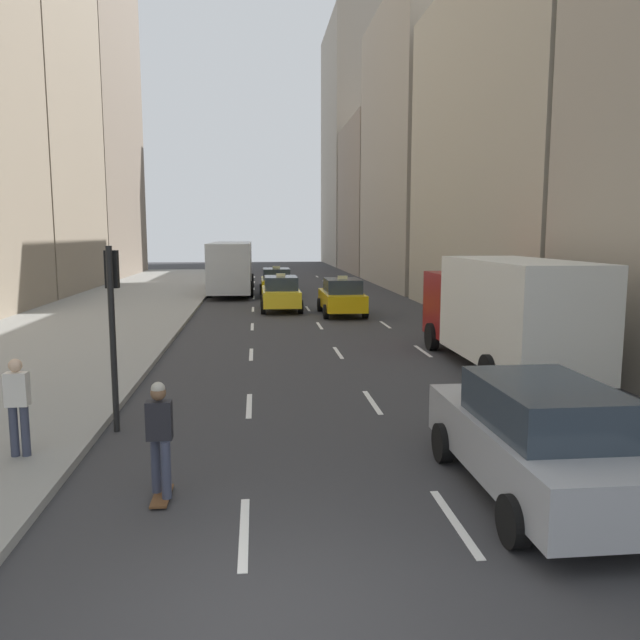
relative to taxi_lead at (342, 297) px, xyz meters
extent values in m
plane|color=#333335|center=(-4.00, -23.35, -0.88)|extent=(160.00, 160.00, 0.00)
cube|color=gray|center=(-11.00, 3.65, -0.81)|extent=(8.00, 66.00, 0.15)
cube|color=white|center=(-4.20, -21.35, -0.87)|extent=(0.12, 2.00, 0.01)
cube|color=white|center=(-4.20, -15.35, -0.87)|extent=(0.12, 2.00, 0.01)
cube|color=white|center=(-4.20, -9.35, -0.87)|extent=(0.12, 2.00, 0.01)
cube|color=white|center=(-4.20, -3.35, -0.87)|extent=(0.12, 2.00, 0.01)
cube|color=white|center=(-4.20, 2.65, -0.87)|extent=(0.12, 2.00, 0.01)
cube|color=white|center=(-4.20, 8.65, -0.87)|extent=(0.12, 2.00, 0.01)
cube|color=white|center=(-4.20, 14.65, -0.87)|extent=(0.12, 2.00, 0.01)
cube|color=white|center=(-4.20, 20.65, -0.87)|extent=(0.12, 2.00, 0.01)
cube|color=white|center=(-4.20, 26.65, -0.87)|extent=(0.12, 2.00, 0.01)
cube|color=white|center=(-1.40, -21.35, -0.87)|extent=(0.12, 2.00, 0.01)
cube|color=white|center=(-1.40, -15.35, -0.87)|extent=(0.12, 2.00, 0.01)
cube|color=white|center=(-1.40, -9.35, -0.87)|extent=(0.12, 2.00, 0.01)
cube|color=white|center=(-1.40, -3.35, -0.87)|extent=(0.12, 2.00, 0.01)
cube|color=white|center=(-1.40, 2.65, -0.87)|extent=(0.12, 2.00, 0.01)
cube|color=white|center=(-1.40, 8.65, -0.87)|extent=(0.12, 2.00, 0.01)
cube|color=white|center=(-1.40, 14.65, -0.87)|extent=(0.12, 2.00, 0.01)
cube|color=white|center=(-1.40, 20.65, -0.87)|extent=(0.12, 2.00, 0.01)
cube|color=white|center=(-1.40, 26.65, -0.87)|extent=(0.12, 2.00, 0.01)
cube|color=white|center=(1.40, -15.35, -0.87)|extent=(0.12, 2.00, 0.01)
cube|color=white|center=(1.40, -9.35, -0.87)|extent=(0.12, 2.00, 0.01)
cube|color=white|center=(1.40, -3.35, -0.87)|extent=(0.12, 2.00, 0.01)
cube|color=white|center=(1.40, 2.65, -0.87)|extent=(0.12, 2.00, 0.01)
cube|color=white|center=(1.40, 8.65, -0.87)|extent=(0.12, 2.00, 0.01)
cube|color=white|center=(1.40, 14.65, -0.87)|extent=(0.12, 2.00, 0.01)
cube|color=white|center=(1.40, 20.65, -0.87)|extent=(0.12, 2.00, 0.01)
cube|color=white|center=(1.40, 26.65, -0.87)|extent=(0.12, 2.00, 0.01)
cube|color=gray|center=(-18.00, 13.06, 14.90)|extent=(6.00, 12.40, 31.55)
cube|color=gray|center=(-18.00, 27.77, 13.21)|extent=(6.00, 16.53, 28.19)
cube|color=#A89E89|center=(8.00, -1.34, 6.80)|extent=(6.00, 17.09, 15.36)
cube|color=gray|center=(8.00, 16.55, 9.08)|extent=(6.00, 16.79, 19.92)
cube|color=gray|center=(8.00, 32.85, 6.41)|extent=(6.00, 14.80, 14.59)
cube|color=gray|center=(8.00, 49.56, 13.53)|extent=(6.00, 16.89, 28.82)
cube|color=yellow|center=(0.00, 0.07, -0.17)|extent=(1.80, 4.40, 0.76)
cube|color=#28333D|center=(0.00, -0.19, 0.53)|extent=(1.58, 2.29, 0.64)
cube|color=#F2E599|center=(0.00, -0.19, 0.92)|extent=(0.44, 0.20, 0.14)
cylinder|color=black|center=(-0.90, 1.43, -0.55)|extent=(0.22, 0.66, 0.66)
cylinder|color=black|center=(0.90, 1.43, -0.55)|extent=(0.22, 0.66, 0.66)
cylinder|color=black|center=(-0.90, -1.29, -0.55)|extent=(0.22, 0.66, 0.66)
cylinder|color=black|center=(0.90, -1.29, -0.55)|extent=(0.22, 0.66, 0.66)
cube|color=yellow|center=(-2.80, 2.08, -0.17)|extent=(1.80, 4.40, 0.76)
cube|color=#28333D|center=(-2.80, 1.81, 0.53)|extent=(1.58, 2.29, 0.64)
cube|color=#F2E599|center=(-2.80, 1.81, 0.92)|extent=(0.44, 0.20, 0.14)
cylinder|color=black|center=(-3.70, 3.44, -0.55)|extent=(0.22, 0.66, 0.66)
cylinder|color=black|center=(-1.90, 3.44, -0.55)|extent=(0.22, 0.66, 0.66)
cylinder|color=black|center=(-3.70, 0.71, -0.55)|extent=(0.22, 0.66, 0.66)
cylinder|color=black|center=(-1.90, 0.71, -0.55)|extent=(0.22, 0.66, 0.66)
cube|color=yellow|center=(-2.80, 9.22, -0.17)|extent=(1.80, 4.40, 0.76)
cube|color=#28333D|center=(-2.80, 8.95, 0.53)|extent=(1.58, 2.29, 0.64)
cube|color=#F2E599|center=(-2.80, 8.95, 0.92)|extent=(0.44, 0.20, 0.14)
cylinder|color=black|center=(-3.70, 10.58, -0.55)|extent=(0.22, 0.66, 0.66)
cylinder|color=black|center=(-1.90, 10.58, -0.55)|extent=(0.22, 0.66, 0.66)
cylinder|color=black|center=(-3.70, 7.85, -0.55)|extent=(0.22, 0.66, 0.66)
cylinder|color=black|center=(-1.90, 7.85, -0.55)|extent=(0.22, 0.66, 0.66)
cube|color=#9EA0A5|center=(0.00, -20.60, -0.16)|extent=(1.80, 4.70, 0.79)
cube|color=#28333D|center=(0.00, -20.89, 0.56)|extent=(1.58, 2.44, 0.64)
cylinder|color=black|center=(-0.90, -19.15, -0.55)|extent=(0.22, 0.66, 0.66)
cylinder|color=black|center=(0.90, -19.15, -0.55)|extent=(0.22, 0.66, 0.66)
cylinder|color=black|center=(-0.90, -22.06, -0.55)|extent=(0.22, 0.66, 0.66)
cube|color=#B7BCC1|center=(-5.60, 12.06, 0.92)|extent=(2.50, 11.60, 2.90)
cube|color=#28333D|center=(-5.60, 17.81, 1.27)|extent=(2.30, 0.12, 1.40)
cube|color=#28333D|center=(-6.81, 12.06, 1.27)|extent=(0.08, 9.86, 1.10)
cube|color=yellow|center=(-5.60, 17.81, 2.17)|extent=(1.50, 0.10, 0.36)
cylinder|color=black|center=(-6.85, 15.65, -0.38)|extent=(0.30, 1.00, 1.00)
cylinder|color=black|center=(-4.35, 15.65, -0.38)|extent=(0.30, 1.00, 1.00)
cylinder|color=black|center=(-6.85, 8.87, -0.38)|extent=(0.30, 1.00, 1.00)
cylinder|color=black|center=(-4.35, 8.87, -0.38)|extent=(0.30, 1.00, 1.00)
cube|color=maroon|center=(2.80, -9.16, 0.62)|extent=(2.10, 2.40, 2.10)
cube|color=#28333D|center=(2.80, -8.01, 0.92)|extent=(1.90, 0.10, 0.90)
cube|color=silver|center=(2.80, -13.36, 0.92)|extent=(2.30, 6.00, 2.70)
cylinder|color=black|center=(1.75, -9.16, -0.43)|extent=(0.28, 0.90, 0.90)
cylinder|color=black|center=(3.85, -9.16, -0.43)|extent=(0.28, 0.90, 0.90)
cylinder|color=black|center=(1.65, -14.56, -0.43)|extent=(0.28, 0.90, 0.90)
cylinder|color=black|center=(3.95, -14.56, -0.43)|extent=(0.28, 0.90, 0.90)
cube|color=brown|center=(-5.41, -20.21, -0.83)|extent=(0.24, 0.80, 0.03)
cylinder|color=black|center=(-5.41, -19.93, -0.86)|extent=(0.18, 0.05, 0.05)
cylinder|color=black|center=(-5.41, -20.49, -0.86)|extent=(0.18, 0.05, 0.05)
cylinder|color=#383D51|center=(-5.50, -20.09, -0.40)|extent=(0.14, 0.14, 0.84)
cylinder|color=#383D51|center=(-5.32, -20.33, -0.40)|extent=(0.14, 0.14, 0.84)
cube|color=black|center=(-5.41, -20.21, 0.30)|extent=(0.36, 0.22, 0.56)
sphere|color=brown|center=(-5.41, -20.21, 0.70)|extent=(0.22, 0.22, 0.22)
sphere|color=#B2AD9E|center=(-5.41, -20.21, 0.76)|extent=(0.20, 0.20, 0.20)
cylinder|color=#383D51|center=(-8.03, -18.57, -0.30)|extent=(0.14, 0.14, 0.86)
cylinder|color=#383D51|center=(-7.85, -18.57, -0.30)|extent=(0.14, 0.14, 0.86)
cube|color=silver|center=(-7.94, -18.57, 0.41)|extent=(0.36, 0.22, 0.56)
sphere|color=beige|center=(-7.94, -18.57, 0.81)|extent=(0.22, 0.22, 0.22)
cylinder|color=black|center=(-6.75, -16.91, 0.92)|extent=(0.12, 0.12, 3.60)
cube|color=black|center=(-6.75, -16.73, 2.27)|extent=(0.24, 0.20, 0.72)
sphere|color=red|center=(-6.75, -16.62, 2.50)|extent=(0.14, 0.14, 0.14)
sphere|color=#4C3F14|center=(-6.75, -16.62, 2.27)|extent=(0.14, 0.14, 0.14)
sphere|color=#198C2D|center=(-6.75, -16.62, 2.04)|extent=(0.14, 0.14, 0.14)
camera|label=1|loc=(-3.99, -29.00, 2.94)|focal=35.00mm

